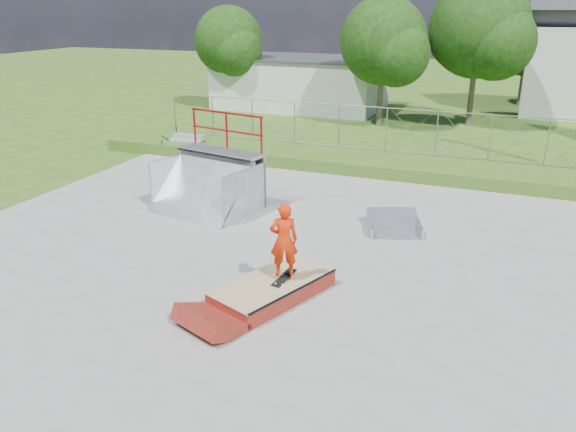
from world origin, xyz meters
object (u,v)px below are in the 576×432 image
(grind_box, at_px, (273,289))
(flat_bank_ramp, at_px, (394,224))
(quarter_pipe, at_px, (204,166))
(skater, at_px, (284,243))

(grind_box, distance_m, flat_bank_ramp, 5.18)
(grind_box, relative_size, flat_bank_ramp, 2.00)
(grind_box, xyz_separation_m, quarter_pipe, (-4.23, 4.43, 1.27))
(quarter_pipe, bearing_deg, grind_box, -35.24)
(grind_box, height_order, quarter_pipe, quarter_pipe)
(quarter_pipe, height_order, flat_bank_ramp, quarter_pipe)
(quarter_pipe, bearing_deg, skater, -32.94)
(flat_bank_ramp, xyz_separation_m, skater, (-1.48, -4.76, 1.08))
(flat_bank_ramp, bearing_deg, quarter_pipe, 164.79)
(flat_bank_ramp, bearing_deg, grind_box, -128.80)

